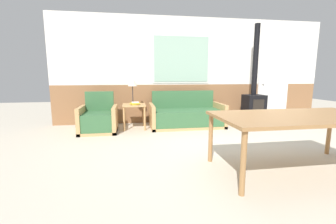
{
  "coord_description": "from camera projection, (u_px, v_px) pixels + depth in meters",
  "views": [
    {
      "loc": [
        -1.65,
        -3.2,
        1.22
      ],
      "look_at": [
        -0.98,
        0.93,
        0.54
      ],
      "focal_mm": 24.0,
      "sensor_mm": 36.0,
      "label": 1
    }
  ],
  "objects": [
    {
      "name": "wall_back",
      "position": [
        194.0,
        70.0,
        5.92
      ],
      "size": [
        7.2,
        0.09,
        2.7
      ],
      "color": "#8E603D",
      "rests_on": "ground_plane"
    },
    {
      "name": "armchair",
      "position": [
        99.0,
        120.0,
        4.9
      ],
      "size": [
        0.79,
        0.77,
        0.86
      ],
      "rotation": [
        0.0,
        0.0,
        0.27
      ],
      "color": "tan",
      "rests_on": "ground_plane"
    },
    {
      "name": "book_stack",
      "position": [
        135.0,
        103.0,
        5.07
      ],
      "size": [
        0.23,
        0.17,
        0.07
      ],
      "color": "gold",
      "rests_on": "side_table"
    },
    {
      "name": "wood_stove",
      "position": [
        254.0,
        99.0,
        5.7
      ],
      "size": [
        0.48,
        0.44,
        2.47
      ],
      "color": "black",
      "rests_on": "ground_plane"
    },
    {
      "name": "dining_table",
      "position": [
        298.0,
        120.0,
        2.83
      ],
      "size": [
        2.05,
        1.07,
        0.73
      ],
      "color": "#9E7042",
      "rests_on": "ground_plane"
    },
    {
      "name": "side_table",
      "position": [
        134.0,
        109.0,
        5.18
      ],
      "size": [
        0.52,
        0.52,
        0.57
      ],
      "color": "tan",
      "rests_on": "ground_plane"
    },
    {
      "name": "ground_plane",
      "position": [
        238.0,
        153.0,
        3.58
      ],
      "size": [
        16.0,
        16.0,
        0.0
      ],
      "primitive_type": "plane",
      "color": "beige"
    },
    {
      "name": "table_lamp",
      "position": [
        132.0,
        83.0,
        5.17
      ],
      "size": [
        0.21,
        0.21,
        0.61
      ],
      "color": "#262628",
      "rests_on": "side_table"
    },
    {
      "name": "entry_door",
      "position": [
        273.0,
        82.0,
        6.28
      ],
      "size": [
        0.91,
        0.09,
        2.08
      ],
      "color": "white",
      "rests_on": "ground_plane"
    },
    {
      "name": "couch",
      "position": [
        186.0,
        116.0,
        5.44
      ],
      "size": [
        1.74,
        0.89,
        0.84
      ],
      "color": "tan",
      "rests_on": "ground_plane"
    }
  ]
}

